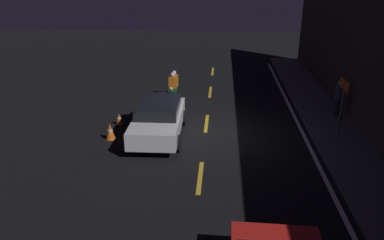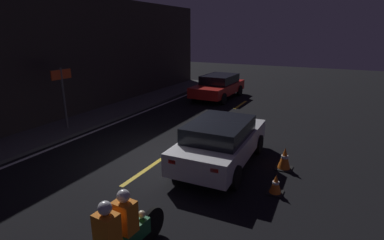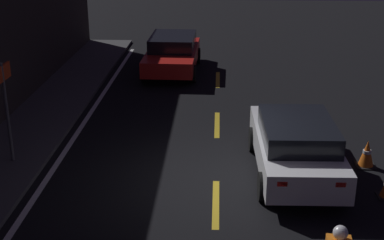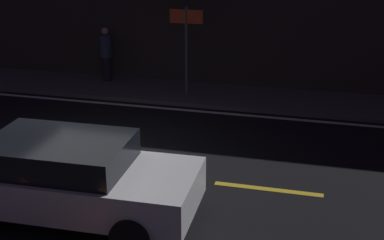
# 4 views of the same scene
# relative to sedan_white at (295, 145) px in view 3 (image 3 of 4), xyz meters

# --- Properties ---
(ground_plane) EXTENTS (56.00, 56.00, 0.00)m
(ground_plane) POSITION_rel_sedan_white_xyz_m (-0.45, 1.78, -0.74)
(ground_plane) COLOR black
(lane_dash_c) EXTENTS (2.00, 0.14, 0.01)m
(lane_dash_c) POSITION_rel_sedan_white_xyz_m (-1.45, 1.78, -0.74)
(lane_dash_c) COLOR gold
(lane_dash_c) RESTS_ON ground
(lane_dash_d) EXTENTS (2.00, 0.14, 0.01)m
(lane_dash_d) POSITION_rel_sedan_white_xyz_m (3.05, 1.78, -0.74)
(lane_dash_d) COLOR gold
(lane_dash_d) RESTS_ON ground
(lane_dash_e) EXTENTS (2.00, 0.14, 0.01)m
(lane_dash_e) POSITION_rel_sedan_white_xyz_m (7.55, 1.78, -0.74)
(lane_dash_e) COLOR gold
(lane_dash_e) RESTS_ON ground
(lane_solid_kerb) EXTENTS (25.20, 0.14, 0.01)m
(lane_solid_kerb) POSITION_rel_sedan_white_xyz_m (-0.45, 5.61, -0.74)
(lane_solid_kerb) COLOR silver
(lane_solid_kerb) RESTS_ON ground
(sedan_white) EXTENTS (4.12, 1.93, 1.38)m
(sedan_white) POSITION_rel_sedan_white_xyz_m (0.00, 0.00, 0.00)
(sedan_white) COLOR silver
(sedan_white) RESTS_ON ground
(taxi_red) EXTENTS (4.34, 2.03, 1.37)m
(taxi_red) POSITION_rel_sedan_white_xyz_m (8.62, 3.51, -0.00)
(taxi_red) COLOR red
(taxi_red) RESTS_ON ground
(traffic_cone_mid) EXTENTS (0.47, 0.47, 0.66)m
(traffic_cone_mid) POSITION_rel_sedan_white_xyz_m (0.51, -1.77, -0.42)
(traffic_cone_mid) COLOR black
(traffic_cone_mid) RESTS_ON ground
(shop_sign) EXTENTS (0.90, 0.08, 2.40)m
(shop_sign) POSITION_rel_sedan_white_xyz_m (0.20, 6.64, 1.06)
(shop_sign) COLOR #4C4C51
(shop_sign) RESTS_ON raised_curb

